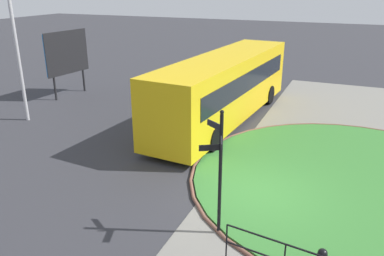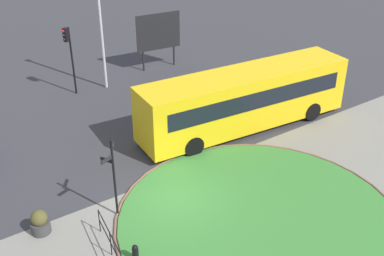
{
  "view_description": "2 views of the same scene",
  "coord_description": "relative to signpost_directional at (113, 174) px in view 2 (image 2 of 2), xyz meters",
  "views": [
    {
      "loc": [
        -10.46,
        -2.28,
        6.19
      ],
      "look_at": [
        2.32,
        3.16,
        0.99
      ],
      "focal_mm": 36.15,
      "sensor_mm": 36.0,
      "label": 1
    },
    {
      "loc": [
        -8.21,
        -13.51,
        12.1
      ],
      "look_at": [
        2.85,
        2.8,
        1.23
      ],
      "focal_mm": 44.88,
      "sensor_mm": 36.0,
      "label": 2
    }
  ],
  "objects": [
    {
      "name": "railing_grass_edge",
      "position": [
        -1.24,
        -2.6,
        -1.27
      ],
      "size": [
        0.6,
        4.13,
        1.04
      ],
      "rotation": [
        0.0,
        0.0,
        4.57
      ],
      "color": "black",
      "rests_on": "ground"
    },
    {
      "name": "billboard_right",
      "position": [
        9.35,
        12.46,
        0.49
      ],
      "size": [
        3.09,
        0.46,
        3.73
      ],
      "rotation": [
        0.0,
        0.0,
        -0.1
      ],
      "color": "black",
      "rests_on": "ground"
    },
    {
      "name": "bus_yellow",
      "position": [
        8.7,
        2.75,
        -0.28
      ],
      "size": [
        11.56,
        3.3,
        3.09
      ],
      "rotation": [
        0.0,
        0.0,
        -0.08
      ],
      "color": "yellow",
      "rests_on": "ground"
    },
    {
      "name": "lamppost_tall",
      "position": [
        4.98,
        11.49,
        2.04
      ],
      "size": [
        0.32,
        0.32,
        7.41
      ],
      "color": "#B7B7BC",
      "rests_on": "ground"
    },
    {
      "name": "bollard_foreground",
      "position": [
        -0.58,
        -2.66,
        -1.58
      ],
      "size": [
        0.23,
        0.23,
        0.72
      ],
      "color": "black",
      "rests_on": "ground"
    },
    {
      "name": "sidewalk_paving",
      "position": [
        2.31,
        -2.7,
        -1.94
      ],
      "size": [
        32.0,
        7.51,
        0.02
      ],
      "primitive_type": "cube",
      "color": "gray",
      "rests_on": "ground"
    },
    {
      "name": "signpost_directional",
      "position": [
        0.0,
        0.0,
        0.0
      ],
      "size": [
        0.86,
        0.69,
        3.42
      ],
      "color": "black",
      "rests_on": "ground"
    },
    {
      "name": "grass_island",
      "position": [
        4.42,
        -3.39,
        -1.9
      ],
      "size": [
        10.93,
        10.93,
        0.1
      ],
      "primitive_type": "cylinder",
      "color": "#387A33",
      "rests_on": "ground"
    },
    {
      "name": "ground",
      "position": [
        2.31,
        -0.46,
        -1.95
      ],
      "size": [
        120.0,
        120.0,
        0.0
      ],
      "primitive_type": "plane",
      "color": "#333338"
    },
    {
      "name": "planter_near_signpost",
      "position": [
        -2.8,
        0.65,
        -1.5
      ],
      "size": [
        0.73,
        0.73,
        0.99
      ],
      "color": "#383838",
      "rests_on": "ground"
    },
    {
      "name": "traffic_light_near",
      "position": [
        2.97,
        11.66,
        1.02
      ],
      "size": [
        0.48,
        0.32,
        4.07
      ],
      "rotation": [
        0.0,
        0.0,
        3.41
      ],
      "color": "black",
      "rests_on": "ground"
    },
    {
      "name": "grass_kerb_ring",
      "position": [
        4.42,
        -3.39,
        -1.9
      ],
      "size": [
        11.24,
        11.24,
        0.11
      ],
      "primitive_type": "torus",
      "color": "brown",
      "rests_on": "ground"
    }
  ]
}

